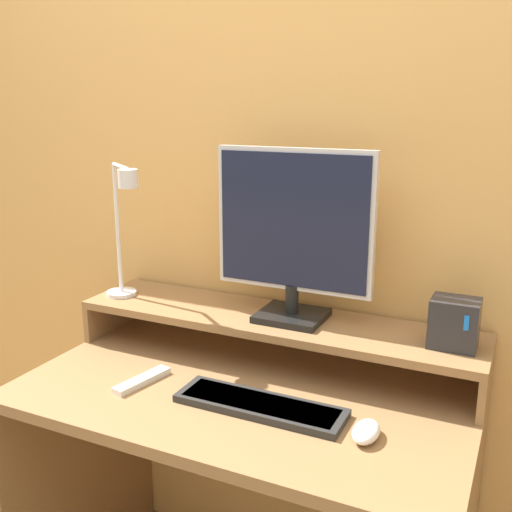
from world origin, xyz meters
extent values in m
cube|color=#E5AD60|center=(0.00, 0.68, 1.25)|extent=(6.00, 0.05, 2.50)
cube|color=olive|center=(0.00, 0.32, 0.75)|extent=(1.13, 0.64, 0.03)
cube|color=olive|center=(-0.55, 0.32, 0.37)|extent=(0.03, 0.64, 0.74)
cube|color=olive|center=(-0.56, 0.51, 0.82)|extent=(0.02, 0.26, 0.11)
cube|color=olive|center=(0.56, 0.51, 0.82)|extent=(0.02, 0.26, 0.11)
cube|color=olive|center=(0.00, 0.51, 0.89)|extent=(1.13, 0.26, 0.02)
cube|color=black|center=(0.05, 0.52, 0.91)|extent=(0.18, 0.16, 0.02)
cylinder|color=black|center=(0.05, 0.52, 0.96)|extent=(0.04, 0.04, 0.08)
cube|color=silver|center=(0.05, 0.52, 1.17)|extent=(0.43, 0.02, 0.38)
cube|color=#191E38|center=(0.05, 0.51, 1.17)|extent=(0.41, 0.01, 0.35)
cylinder|color=silver|center=(-0.50, 0.49, 0.91)|extent=(0.09, 0.09, 0.01)
cylinder|color=silver|center=(-0.50, 0.49, 1.10)|extent=(0.01, 0.01, 0.39)
cylinder|color=silver|center=(-0.44, 0.44, 1.30)|extent=(0.12, 0.10, 0.01)
cylinder|color=silver|center=(-0.38, 0.40, 1.27)|extent=(0.05, 0.05, 0.05)
cube|color=#28282D|center=(0.47, 0.51, 0.96)|extent=(0.11, 0.09, 0.12)
cube|color=#1972F2|center=(0.50, 0.46, 0.98)|extent=(0.01, 0.00, 0.04)
cube|color=#282828|center=(0.08, 0.25, 0.78)|extent=(0.41, 0.12, 0.02)
cube|color=black|center=(0.08, 0.25, 0.78)|extent=(0.38, 0.10, 0.01)
ellipsoid|color=white|center=(0.34, 0.23, 0.79)|extent=(0.06, 0.10, 0.04)
cube|color=white|center=(-0.25, 0.24, 0.78)|extent=(0.07, 0.17, 0.02)
camera|label=1|loc=(0.62, -0.91, 1.48)|focal=42.00mm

